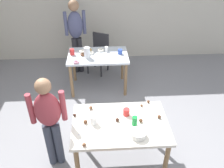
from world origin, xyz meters
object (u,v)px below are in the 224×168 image
at_px(person_girl_near, 49,118).
at_px(pitcher_far, 87,53).
at_px(chair_far_table, 99,51).
at_px(person_adult_far, 76,31).
at_px(soda_can, 135,121).
at_px(dining_table_near, 120,128).
at_px(dining_table_far, 98,60).
at_px(mixing_bowl, 138,134).

distance_m(person_girl_near, pitcher_far, 1.79).
distance_m(chair_far_table, pitcher_far, 0.92).
height_order(person_adult_far, soda_can, person_adult_far).
relative_size(person_adult_far, soda_can, 13.21).
relative_size(dining_table_near, dining_table_far, 1.04).
bearing_deg(pitcher_far, soda_can, -71.14).
bearing_deg(dining_table_near, mixing_bowl, -51.89).
bearing_deg(person_girl_near, person_adult_far, 86.22).
bearing_deg(person_adult_far, dining_table_far, -56.86).
bearing_deg(soda_can, dining_table_far, 102.49).
height_order(chair_far_table, pitcher_far, pitcher_far).
xyz_separation_m(chair_far_table, pitcher_far, (-0.22, -0.82, 0.36)).
bearing_deg(dining_table_near, person_adult_far, 105.34).
relative_size(mixing_bowl, pitcher_far, 0.91).
bearing_deg(pitcher_far, person_adult_far, 107.64).
height_order(dining_table_near, person_adult_far, person_adult_far).
height_order(dining_table_far, soda_can, soda_can).
distance_m(chair_far_table, person_girl_near, 2.65).
relative_size(dining_table_near, person_adult_far, 0.74).
bearing_deg(person_adult_far, mixing_bowl, -72.38).
height_order(dining_table_far, person_girl_near, person_girl_near).
relative_size(dining_table_near, pitcher_far, 5.87).
bearing_deg(chair_far_table, person_girl_near, -104.12).
relative_size(chair_far_table, mixing_bowl, 4.68).
height_order(person_adult_far, mixing_bowl, person_adult_far).
distance_m(dining_table_near, person_girl_near, 0.90).
xyz_separation_m(chair_far_table, person_girl_near, (-0.64, -2.55, 0.33)).
xyz_separation_m(person_adult_far, pitcher_far, (0.25, -0.79, -0.12)).
relative_size(person_girl_near, soda_can, 11.38).
height_order(mixing_bowl, soda_can, soda_can).
height_order(dining_table_far, pitcher_far, pitcher_far).
height_order(dining_table_near, pitcher_far, pitcher_far).
xyz_separation_m(dining_table_near, mixing_bowl, (0.19, -0.24, 0.14)).
bearing_deg(dining_table_near, person_girl_near, 175.87).
xyz_separation_m(dining_table_far, person_adult_far, (-0.45, 0.69, 0.33)).
xyz_separation_m(person_girl_near, person_adult_far, (0.17, 2.53, 0.15)).
bearing_deg(soda_can, person_girl_near, 174.08).
relative_size(soda_can, pitcher_far, 0.60).
bearing_deg(person_girl_near, soda_can, -5.92).
bearing_deg(dining_table_far, soda_can, -77.51).
height_order(chair_far_table, mixing_bowl, chair_far_table).
distance_m(person_adult_far, pitcher_far, 0.84).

